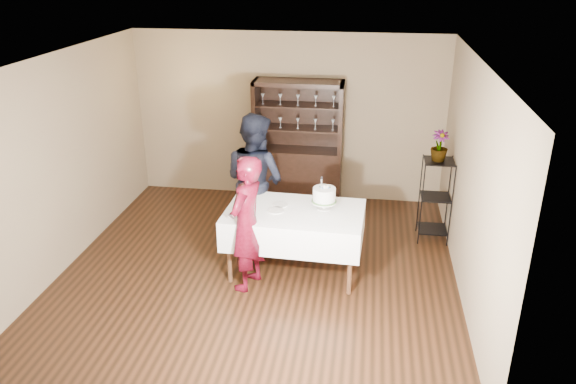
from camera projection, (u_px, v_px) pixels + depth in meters
name	position (u px, v px, depth m)	size (l,w,h in m)	color
floor	(260.00, 268.00, 7.31)	(5.00, 5.00, 0.00)	black
ceiling	(255.00, 59.00, 6.26)	(5.00, 5.00, 0.00)	white
back_wall	(288.00, 117.00, 9.06)	(5.00, 0.02, 2.70)	#76624C
wall_left	(65.00, 161.00, 7.12)	(0.02, 5.00, 2.70)	#76624C
wall_right	(471.00, 183.00, 6.44)	(0.02, 5.00, 2.70)	#76624C
china_hutch	(298.00, 163.00, 9.08)	(1.40, 0.48, 2.00)	black
plant_etagere	(435.00, 197.00, 7.84)	(0.42, 0.42, 1.20)	black
cake_table	(295.00, 225.00, 7.02)	(1.74, 1.11, 0.85)	silver
woman	(246.00, 224.00, 6.63)	(0.61, 0.40, 1.68)	#3A0510
man	(255.00, 180.00, 7.66)	(0.91, 0.71, 1.87)	black
cake	(324.00, 196.00, 6.92)	(0.33, 0.33, 0.44)	white
plate_near	(276.00, 210.00, 6.92)	(0.21, 0.21, 0.01)	white
plate_far	(280.00, 205.00, 7.08)	(0.20, 0.20, 0.01)	white
potted_plant	(440.00, 146.00, 7.55)	(0.24, 0.24, 0.42)	#457135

